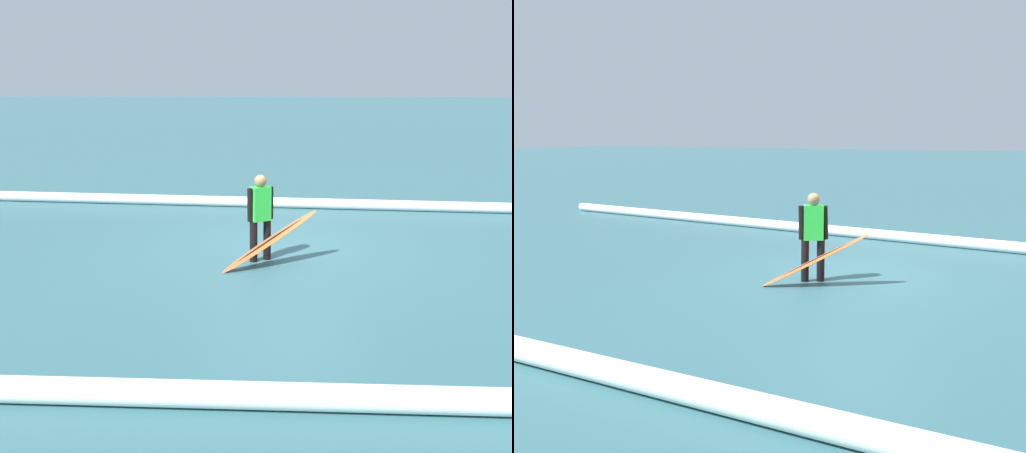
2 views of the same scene
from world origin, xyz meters
TOP-DOWN VIEW (x-y plane):
  - ground_plane at (0.00, 0.00)m, footprint 173.84×173.84m
  - surfer at (0.44, 0.77)m, footprint 0.46×0.36m
  - surfboard at (0.25, 1.09)m, footprint 1.78×1.13m
  - wave_crest_foreground at (-0.67, -3.68)m, footprint 24.02×2.07m

SIDE VIEW (x-z plane):
  - ground_plane at x=0.00m, z-range 0.00..0.00m
  - wave_crest_foreground at x=-0.67m, z-range 0.00..0.26m
  - surfboard at x=0.25m, z-range -0.02..0.94m
  - surfer at x=0.44m, z-range 0.10..1.68m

